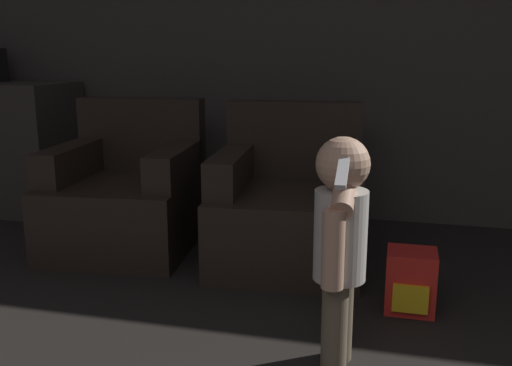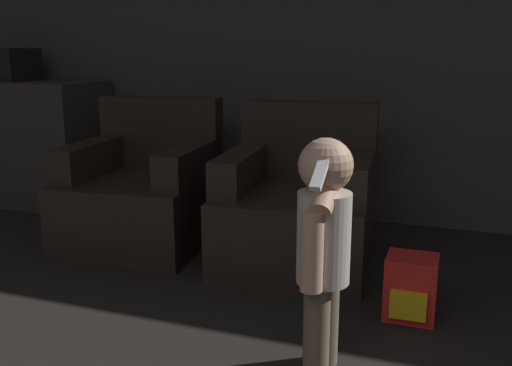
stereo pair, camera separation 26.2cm
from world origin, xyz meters
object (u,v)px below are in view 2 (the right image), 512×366
armchair_right (299,207)px  toy_backpack (411,288)px  person_toddler (323,238)px  armchair_left (144,193)px

armchair_right → toy_backpack: armchair_right is taller
person_toddler → toy_backpack: (0.27, 0.55, -0.37)m
armchair_left → toy_backpack: (1.66, -0.53, -0.17)m
armchair_left → toy_backpack: 1.75m
armchair_left → toy_backpack: armchair_left is taller
armchair_right → armchair_left: bearing=174.9°
armchair_right → person_toddler: bearing=-75.1°
person_toddler → toy_backpack: person_toddler is taller
toy_backpack → armchair_left: bearing=162.3°
armchair_right → person_toddler: size_ratio=1.07×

